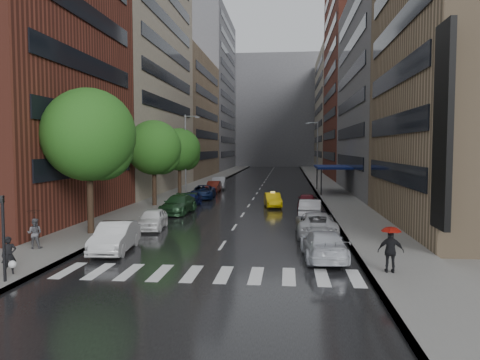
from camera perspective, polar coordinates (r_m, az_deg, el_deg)
name	(u,v)px	position (r m, az deg, el deg)	size (l,w,h in m)	color
ground	(211,263)	(22.64, -3.59, -10.06)	(220.00, 220.00, 0.00)	gray
road	(264,183)	(71.96, 2.90, -0.38)	(14.00, 140.00, 0.01)	black
sidewalk_left	(206,182)	(72.96, -4.17, -0.27)	(4.00, 140.00, 0.15)	gray
sidewalk_right	(323,183)	(72.07, 10.07, -0.38)	(4.00, 140.00, 0.15)	gray
crosswalk	(208,274)	(20.69, -3.95, -11.38)	(13.15, 2.80, 0.01)	silver
buildings_left	(180,87)	(83.24, -7.31, 11.21)	(8.00, 108.00, 38.00)	maroon
buildings_right	(358,89)	(79.76, 14.22, 10.75)	(8.05, 109.10, 36.00)	#937A5B
building_far	(275,112)	(140.10, 4.34, 8.29)	(40.00, 14.00, 32.00)	slate
tree_near	(89,135)	(30.40, -17.95, 5.25)	(5.74, 5.74, 9.15)	#382619
tree_mid	(154,148)	(43.68, -10.45, 3.90)	(5.01, 5.01, 7.99)	#382619
tree_far	(179,150)	(53.52, -7.40, 3.70)	(4.81, 4.81, 7.67)	#382619
taxi	(273,200)	(43.23, 4.01, -2.45)	(1.37, 3.94, 1.30)	yellow
parked_cars_left	(191,198)	(44.30, -5.97, -2.19)	(2.69, 42.47, 1.60)	silver
parked_cars_right	(314,219)	(31.79, 9.00, -4.67)	(2.49, 24.38, 1.53)	silver
ped_bag_walker	(9,256)	(22.19, -26.31, -8.32)	(0.71, 0.65, 1.60)	black
ped_black_umbrella	(34,225)	(27.09, -23.77, -5.05)	(0.96, 0.98, 2.09)	#545359
ped_red_umbrella	(391,245)	(21.11, 17.92, -7.58)	(1.12, 0.82, 2.01)	black
traffic_light	(3,230)	(20.87, -26.89, -5.44)	(0.18, 0.15, 3.45)	black
street_lamp_left	(186,153)	(52.89, -6.58, 3.32)	(1.74, 0.22, 9.00)	gray
street_lamp_right	(317,152)	(66.79, 9.34, 3.43)	(1.74, 0.22, 9.00)	gray
awning	(332,167)	(56.97, 11.21, 1.55)	(4.00, 8.00, 3.12)	navy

